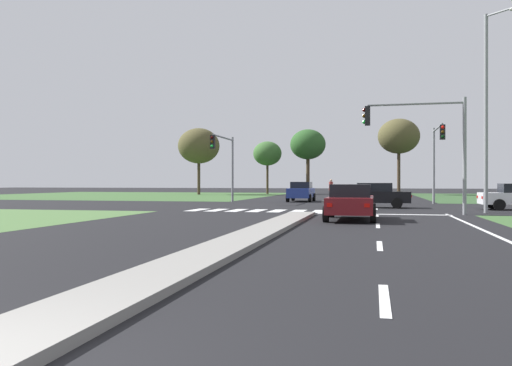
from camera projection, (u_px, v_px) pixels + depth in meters
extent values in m
plane|color=black|center=(320.00, 207.00, 32.97)|extent=(200.00, 200.00, 0.00)
cube|color=#385B2D|center=(129.00, 195.00, 62.53)|extent=(35.00, 35.00, 0.01)
cube|color=gray|center=(250.00, 236.00, 14.44)|extent=(1.20, 22.00, 0.14)
cube|color=gray|center=(343.00, 196.00, 57.34)|extent=(1.20, 36.00, 0.14)
cube|color=silver|center=(384.00, 299.00, 6.94)|extent=(0.14, 2.00, 0.01)
cube|color=silver|center=(380.00, 246.00, 12.79)|extent=(0.14, 2.00, 0.01)
cube|color=silver|center=(378.00, 226.00, 18.64)|extent=(0.14, 2.00, 0.01)
cube|color=silver|center=(377.00, 215.00, 24.49)|extent=(0.14, 2.00, 0.01)
cube|color=silver|center=(376.00, 209.00, 30.34)|extent=(0.14, 2.00, 0.01)
cube|color=silver|center=(507.00, 241.00, 13.90)|extent=(0.14, 24.00, 0.01)
cube|color=silver|center=(383.00, 214.00, 25.30)|extent=(6.40, 0.50, 0.01)
cube|color=silver|center=(197.00, 210.00, 29.32)|extent=(0.70, 2.80, 0.01)
cube|color=silver|center=(217.00, 210.00, 29.07)|extent=(0.70, 2.80, 0.01)
cube|color=silver|center=(237.00, 210.00, 28.81)|extent=(0.70, 2.80, 0.01)
cube|color=silver|center=(257.00, 211.00, 28.56)|extent=(0.70, 2.80, 0.01)
cube|color=silver|center=(277.00, 211.00, 28.30)|extent=(0.70, 2.80, 0.01)
cube|color=silver|center=(298.00, 211.00, 28.04)|extent=(0.70, 2.80, 0.01)
cube|color=silver|center=(319.00, 211.00, 27.79)|extent=(0.70, 2.80, 0.01)
cube|color=silver|center=(341.00, 212.00, 27.53)|extent=(0.70, 2.80, 0.01)
cube|color=black|center=(372.00, 197.00, 31.97)|extent=(4.54, 1.75, 0.69)
cube|color=black|center=(375.00, 187.00, 31.93)|extent=(2.09, 1.54, 0.52)
cube|color=red|center=(411.00, 196.00, 30.81)|extent=(0.04, 0.20, 0.14)
cube|color=red|center=(410.00, 196.00, 32.11)|extent=(0.04, 0.20, 0.14)
cylinder|color=black|center=(348.00, 203.00, 31.43)|extent=(0.64, 0.22, 0.64)
cylinder|color=black|center=(349.00, 202.00, 33.14)|extent=(0.64, 0.22, 0.64)
cylinder|color=black|center=(397.00, 203.00, 30.79)|extent=(0.64, 0.22, 0.64)
cylinder|color=black|center=(396.00, 202.00, 32.50)|extent=(0.64, 0.22, 0.64)
cube|color=red|center=(477.00, 197.00, 30.45)|extent=(0.04, 0.20, 0.14)
cube|color=red|center=(482.00, 197.00, 29.08)|extent=(0.04, 0.20, 0.14)
cylinder|color=black|center=(492.00, 203.00, 30.48)|extent=(0.64, 0.22, 0.64)
cylinder|color=black|center=(499.00, 205.00, 28.68)|extent=(0.64, 0.22, 0.64)
cube|color=maroon|center=(351.00, 204.00, 21.60)|extent=(1.82, 4.56, 0.65)
cube|color=black|center=(351.00, 191.00, 21.45)|extent=(1.60, 2.10, 0.52)
cube|color=red|center=(330.00, 205.00, 19.51)|extent=(0.20, 0.04, 0.14)
cube|color=red|center=(367.00, 206.00, 19.20)|extent=(0.20, 0.04, 0.14)
cylinder|color=black|center=(332.00, 210.00, 23.22)|extent=(0.22, 0.64, 0.64)
cylinder|color=black|center=(373.00, 211.00, 22.82)|extent=(0.22, 0.64, 0.64)
cylinder|color=black|center=(326.00, 214.00, 20.38)|extent=(0.22, 0.64, 0.64)
cylinder|color=black|center=(373.00, 215.00, 19.98)|extent=(0.22, 0.64, 0.64)
cube|color=navy|center=(301.00, 193.00, 42.24)|extent=(1.76, 4.41, 0.76)
cube|color=black|center=(301.00, 185.00, 42.39)|extent=(1.55, 2.03, 0.52)
cube|color=red|center=(313.00, 191.00, 44.26)|extent=(0.20, 0.04, 0.14)
cube|color=red|center=(297.00, 191.00, 44.56)|extent=(0.20, 0.04, 0.14)
cylinder|color=black|center=(310.00, 198.00, 40.67)|extent=(0.22, 0.64, 0.64)
cylinder|color=black|center=(288.00, 198.00, 41.06)|extent=(0.22, 0.64, 0.64)
cylinder|color=black|center=(314.00, 197.00, 43.42)|extent=(0.22, 0.64, 0.64)
cylinder|color=black|center=(293.00, 197.00, 43.81)|extent=(0.22, 0.64, 0.64)
cylinder|color=gray|center=(465.00, 156.00, 24.84)|extent=(0.18, 0.18, 5.66)
cylinder|color=gray|center=(415.00, 104.00, 25.34)|extent=(4.55, 0.12, 0.12)
cube|color=black|center=(368.00, 116.00, 25.85)|extent=(0.26, 0.32, 0.95)
sphere|color=#360503|center=(364.00, 110.00, 25.88)|extent=(0.20, 0.20, 0.20)
sphere|color=#3A2405|center=(364.00, 116.00, 25.88)|extent=(0.20, 0.20, 0.20)
sphere|color=green|center=(364.00, 122.00, 25.88)|extent=(0.20, 0.20, 0.20)
cylinder|color=gray|center=(434.00, 166.00, 37.71)|extent=(0.18, 0.18, 5.53)
cylinder|color=gray|center=(438.00, 128.00, 35.28)|extent=(0.12, 4.97, 0.12)
cube|color=black|center=(443.00, 132.00, 32.86)|extent=(0.32, 0.26, 0.95)
sphere|color=red|center=(443.00, 127.00, 32.70)|extent=(0.20, 0.20, 0.20)
sphere|color=#3A2405|center=(443.00, 132.00, 32.70)|extent=(0.20, 0.20, 0.20)
sphere|color=black|center=(443.00, 137.00, 32.70)|extent=(0.20, 0.20, 0.20)
cylinder|color=gray|center=(232.00, 170.00, 41.09)|extent=(0.18, 0.18, 5.15)
cylinder|color=gray|center=(223.00, 138.00, 38.56)|extent=(0.12, 5.18, 0.12)
cube|color=black|center=(213.00, 142.00, 36.04)|extent=(0.32, 0.26, 0.95)
sphere|color=#360503|center=(212.00, 137.00, 35.88)|extent=(0.20, 0.20, 0.20)
sphere|color=#3A2405|center=(212.00, 142.00, 35.88)|extent=(0.20, 0.20, 0.20)
sphere|color=green|center=(212.00, 146.00, 35.88)|extent=(0.20, 0.20, 0.20)
cylinder|color=gray|center=(486.00, 114.00, 26.44)|extent=(0.20, 0.20, 10.15)
cylinder|color=gray|center=(500.00, 12.00, 25.73)|extent=(1.17, 1.26, 0.10)
cylinder|color=#9E8966|center=(331.00, 195.00, 43.95)|extent=(0.16, 0.16, 0.72)
cylinder|color=maroon|center=(331.00, 186.00, 43.94)|extent=(0.34, 0.34, 0.75)
sphere|color=tan|center=(331.00, 180.00, 43.94)|extent=(0.21, 0.21, 0.21)
cylinder|color=#423323|center=(199.00, 176.00, 65.65)|extent=(0.37, 0.37, 4.73)
ellipsoid|color=#4C4728|center=(199.00, 146.00, 65.64)|extent=(5.27, 5.27, 4.48)
cylinder|color=#423323|center=(267.00, 178.00, 68.96)|extent=(0.30, 0.30, 4.35)
ellipsoid|color=#38602D|center=(267.00, 153.00, 68.96)|extent=(3.78, 3.78, 3.22)
cylinder|color=#423323|center=(308.00, 174.00, 66.55)|extent=(0.45, 0.45, 5.18)
ellipsoid|color=#285123|center=(308.00, 144.00, 66.55)|extent=(4.54, 4.54, 3.86)
cylinder|color=#423323|center=(399.00, 171.00, 64.69)|extent=(0.40, 0.40, 5.91)
ellipsoid|color=#4C4728|center=(399.00, 136.00, 64.68)|extent=(5.14, 5.14, 4.36)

